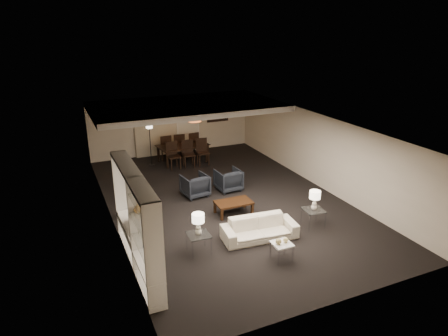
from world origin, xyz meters
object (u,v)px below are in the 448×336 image
table_lamp_right (315,200)px  marble_table (281,251)px  armchair_left (195,185)px  floor_lamp (150,144)px  dining_table (183,153)px  television (133,217)px  coffee_table (234,208)px  vase_amber (138,209)px  armchair_right (228,180)px  table_lamp_left (198,224)px  sofa (259,229)px  side_table_right (313,218)px  chair_fr (192,144)px  chair_fm (178,145)px  chair_fl (165,147)px  chair_nl (174,156)px  chair_nm (189,154)px  side_table_left (199,243)px  vase_blue (147,245)px  chair_nr (203,152)px  floor_speaker (122,200)px  pendant_light (194,118)px

table_lamp_right → marble_table: bearing=-147.1°
marble_table → armchair_left: bearing=97.8°
floor_lamp → dining_table: bearing=-4.2°
television → dining_table: 7.04m
coffee_table → vase_amber: vase_amber is taller
armchair_right → table_lamp_left: size_ratio=1.44×
sofa → armchair_right: 3.36m
sofa → table_lamp_right: size_ratio=3.53×
side_table_right → chair_fr: size_ratio=0.52×
table_lamp_right → chair_fm: bearing=101.9°
television → dining_table: television is taller
television → vase_amber: (-0.03, -0.89, 0.62)m
table_lamp_left → chair_fl: bearing=80.4°
chair_nl → marble_table: bearing=-91.8°
coffee_table → chair_nl: chair_nl is taller
sofa → vase_amber: 3.49m
armchair_right → chair_fl: 4.20m
table_lamp_right → chair_fl: bearing=106.3°
side_table_right → chair_fm: bearing=101.9°
dining_table → chair_nm: 0.67m
side_table_left → television: bearing=160.0°
chair_fr → vase_amber: bearing=56.5°
vase_amber → chair_nl: bearing=67.0°
vase_amber → table_lamp_left: bearing=13.8°
armchair_right → chair_nm: size_ratio=0.77×
vase_blue → armchair_right: bearing=49.0°
chair_fl → side_table_right: bearing=101.9°
coffee_table → television: bearing=-161.3°
chair_nr → vase_amber: bearing=-116.6°
armchair_right → chair_nr: size_ratio=0.77×
marble_table → vase_blue: vase_blue is taller
armchair_right → floor_speaker: 3.74m
armchair_right → chair_nl: 2.96m
side_table_left → table_lamp_right: table_lamp_right is taller
vase_blue → coffee_table: bearing=39.8°
dining_table → chair_nr: 0.90m
coffee_table → floor_speaker: bearing=161.6°
chair_nl → chair_nr: bearing=-5.4°
pendant_light → chair_fm: (-0.28, 1.28, -1.40)m
side_table_right → dining_table: bearing=103.1°
vase_blue → chair_nm: 7.88m
pendant_light → floor_lamp: (-1.60, 0.73, -1.04)m
marble_table → dining_table: 7.82m
floor_speaker → chair_nm: 4.71m
marble_table → floor_speaker: (-3.08, 3.72, 0.36)m
table_lamp_left → television: 1.57m
marble_table → floor_lamp: floor_lamp is taller
side_table_right → table_lamp_left: size_ratio=0.97×
sofa → armchair_right: armchair_right is taller
table_lamp_right → dining_table: 6.91m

